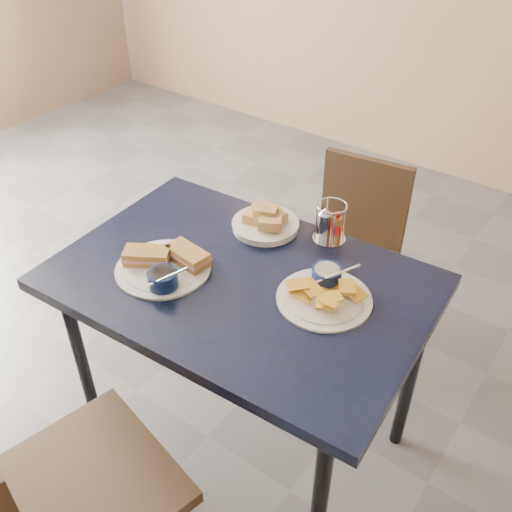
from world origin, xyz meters
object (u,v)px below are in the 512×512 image
Objects in this scene: plantain_plate at (325,290)px; condiment_caddy at (329,224)px; chair_near at (51,495)px; bread_basket at (266,222)px; dining_table at (241,295)px; chair_far at (355,239)px; sandwich_plate at (165,264)px.

plantain_plate is 2.05× the size of condiment_caddy.
chair_near is 7.03× the size of condiment_caddy.
chair_near is 1.03m from bread_basket.
plantain_plate is 1.24× the size of bread_basket.
chair_near is (-0.02, -0.74, -0.13)m from dining_table.
bread_basket reaches higher than chair_far.
condiment_caddy reaches higher than bread_basket.
bread_basket is at bearing -160.07° from condiment_caddy.
plantain_plate is at bearing -27.98° from bread_basket.
plantain_plate is at bearing 17.52° from dining_table.
sandwich_plate is 1.12× the size of plantain_plate.
chair_near is at bearing -90.96° from chair_far.
bread_basket is (-0.10, -0.52, 0.33)m from chair_far.
sandwich_plate is at bearing -103.61° from chair_far.
chair_near is 1.11m from condiment_caddy.
chair_far is at bearing 109.11° from plantain_plate.
sandwich_plate is at bearing -125.55° from condiment_caddy.
plantain_plate is at bearing -70.89° from chair_far.
dining_table is at bearing -70.73° from bread_basket.
dining_table is 0.29m from bread_basket.
condiment_caddy is at bearing 54.45° from sandwich_plate.
chair_near is 0.70m from sandwich_plate.
dining_table is 4.21× the size of plantain_plate.
dining_table is 0.25m from sandwich_plate.
chair_far is 0.58m from condiment_caddy.
condiment_caddy reaches higher than plantain_plate.
chair_far is (0.01, 0.78, -0.23)m from dining_table.
sandwich_plate is 0.39m from bread_basket.
dining_table is 0.37m from condiment_caddy.
chair_far is 2.82× the size of plantain_plate.
condiment_caddy is at bearing 83.23° from chair_near.
chair_far is 0.97m from sandwich_plate.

